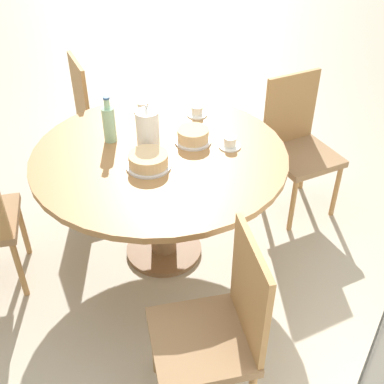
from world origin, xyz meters
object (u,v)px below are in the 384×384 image
object	(u,v)px
chair_b	(101,116)
cake_main	(148,161)
coffee_pot	(148,128)
cup_b	(197,112)
chair_d	(217,329)
cake_second	(193,136)
cup_a	(143,108)
water_bottle	(109,123)
chair_a	(298,144)
cup_c	(230,143)

from	to	relation	value
chair_b	cake_main	bearing A→B (deg)	178.18
coffee_pot	cup_b	world-z (taller)	coffee_pot
chair_d	cake_second	distance (m)	1.15
chair_d	coffee_pot	xyz separation A→B (m)	(-0.24, -1.08, 0.37)
cake_main	cup_a	world-z (taller)	cake_main
cake_main	cup_b	xyz separation A→B (m)	(-0.52, -0.36, -0.01)
chair_d	water_bottle	size ratio (longest dim) A/B	3.46
chair_a	cake_main	distance (m)	1.19
chair_a	chair_b	bearing A→B (deg)	137.95
water_bottle	cake_main	world-z (taller)	water_bottle
chair_d	cake_second	xyz separation A→B (m)	(-0.48, -1.00, 0.29)
chair_d	coffee_pot	bearing A→B (deg)	-173.87
coffee_pot	cup_b	size ratio (longest dim) A/B	2.08
cup_a	cup_b	world-z (taller)	same
chair_d	cup_c	bearing A→B (deg)	161.85
cup_a	water_bottle	bearing A→B (deg)	35.81
chair_a	cup_a	distance (m)	1.06
chair_b	chair_d	distance (m)	2.05
chair_b	cup_b	world-z (taller)	chair_b
cup_c	chair_a	bearing A→B (deg)	-168.44
coffee_pot	cake_main	distance (m)	0.22
chair_d	cup_c	distance (m)	1.09
cup_b	cup_c	distance (m)	0.42
coffee_pot	water_bottle	size ratio (longest dim) A/B	0.95
coffee_pot	chair_a	bearing A→B (deg)	174.69
chair_a	cup_c	bearing A→B (deg)	-163.70
cake_main	cup_a	bearing A→B (deg)	-113.65
chair_a	water_bottle	bearing A→B (deg)	171.96
coffee_pot	cup_a	distance (m)	0.45
chair_b	cup_a	bearing A→B (deg)	-163.67
chair_d	cake_second	world-z (taller)	chair_d
water_bottle	cake_second	world-z (taller)	water_bottle
chair_a	coffee_pot	bearing A→B (deg)	179.43
chair_b	coffee_pot	xyz separation A→B (m)	(0.07, 0.95, 0.37)
cup_b	cup_c	size ratio (longest dim) A/B	1.00
chair_a	water_bottle	distance (m)	1.29
chair_d	cup_a	xyz separation A→B (m)	(-0.41, -1.48, 0.28)
chair_d	cup_a	distance (m)	1.56
cup_a	cup_c	bearing A→B (deg)	109.24
water_bottle	cup_b	world-z (taller)	water_bottle
chair_a	cup_b	distance (m)	0.74
chair_a	coffee_pot	world-z (taller)	coffee_pot
cup_c	chair_b	bearing A→B (deg)	-74.91
cup_b	water_bottle	bearing A→B (deg)	0.89
coffee_pot	cup_a	world-z (taller)	coffee_pot
cup_a	coffee_pot	bearing A→B (deg)	67.73
cake_second	cup_a	size ratio (longest dim) A/B	1.68
cake_second	cup_a	distance (m)	0.49
chair_d	chair_a	bearing A→B (deg)	145.72
chair_d	water_bottle	xyz separation A→B (m)	(-0.08, -1.25, 0.36)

